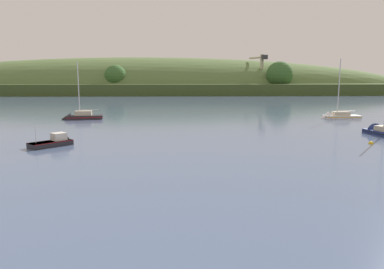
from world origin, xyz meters
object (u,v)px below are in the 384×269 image
(dockside_crane, at_px, (261,74))
(sailboat_near_mooring, at_px, (80,118))
(mooring_buoy_midchannel, at_px, (371,144))
(sailboat_midwater_white, at_px, (336,117))
(fishing_boat_moored, at_px, (55,143))
(sailboat_far_left, at_px, (382,133))

(dockside_crane, xyz_separation_m, sailboat_near_mooring, (-77.34, -111.97, -9.83))
(mooring_buoy_midchannel, bearing_deg, sailboat_midwater_white, 68.68)
(mooring_buoy_midchannel, bearing_deg, sailboat_near_mooring, 141.12)
(dockside_crane, relative_size, sailboat_near_mooring, 1.57)
(sailboat_midwater_white, bearing_deg, mooring_buoy_midchannel, 73.68)
(fishing_boat_moored, bearing_deg, sailboat_far_left, -36.68)
(dockside_crane, bearing_deg, fishing_boat_moored, 135.07)
(dockside_crane, relative_size, sailboat_midwater_white, 1.47)
(sailboat_far_left, xyz_separation_m, fishing_boat_moored, (-48.48, -2.64, 0.10))
(fishing_boat_moored, bearing_deg, mooring_buoy_midchannel, -45.73)
(dockside_crane, distance_m, sailboat_near_mooring, 136.44)
(sailboat_near_mooring, xyz_separation_m, mooring_buoy_midchannel, (43.65, -35.20, -0.35))
(fishing_boat_moored, xyz_separation_m, mooring_buoy_midchannel, (41.91, -4.36, -0.36))
(dockside_crane, xyz_separation_m, sailboat_far_left, (-27.11, -140.18, -9.94))
(fishing_boat_moored, height_order, mooring_buoy_midchannel, fishing_boat_moored)
(dockside_crane, height_order, sailboat_midwater_white, dockside_crane)
(dockside_crane, height_order, fishing_boat_moored, dockside_crane)
(dockside_crane, relative_size, mooring_buoy_midchannel, 28.04)
(dockside_crane, distance_m, sailboat_midwater_white, 120.46)
(sailboat_near_mooring, height_order, mooring_buoy_midchannel, sailboat_near_mooring)
(sailboat_near_mooring, distance_m, sailboat_far_left, 57.61)
(sailboat_near_mooring, bearing_deg, dockside_crane, -126.52)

